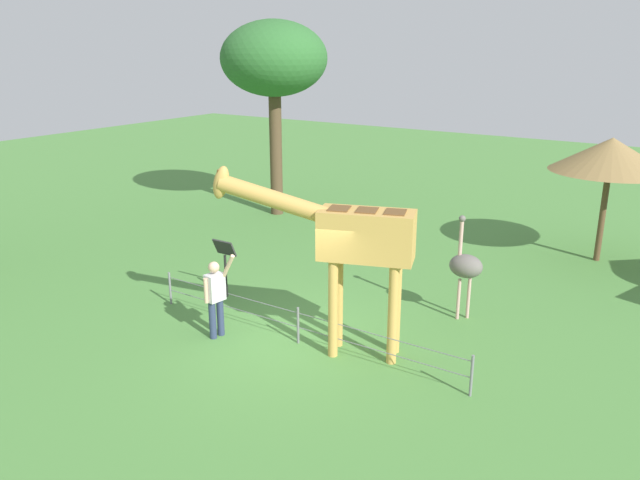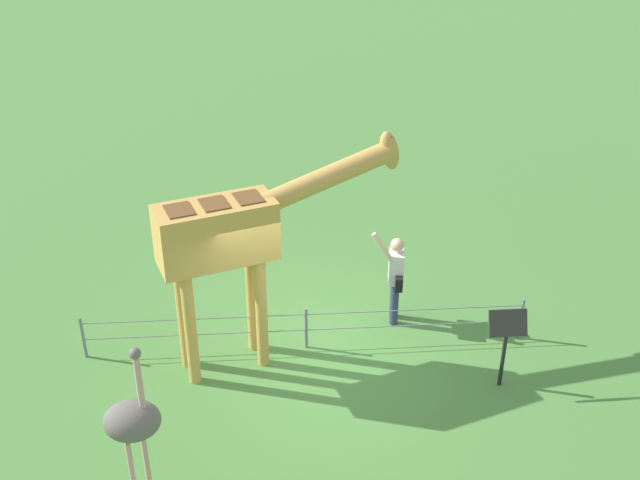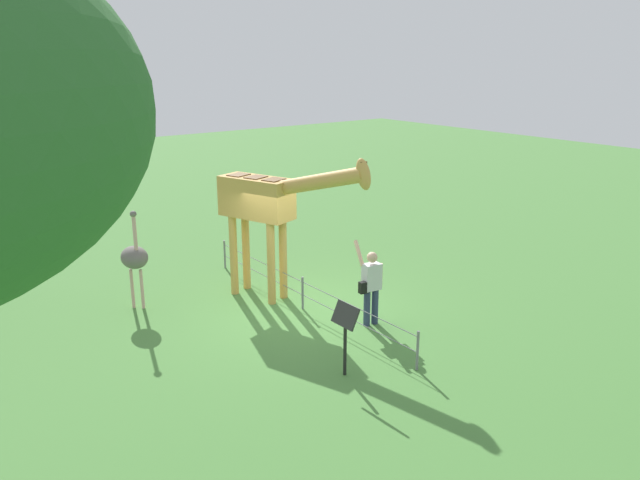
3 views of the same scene
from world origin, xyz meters
TOP-DOWN VIEW (x-y plane):
  - ground_plane at (0.00, 0.00)m, footprint 60.00×60.00m
  - giraffe at (-0.98, -0.03)m, footprint 3.75×1.69m
  - visitor at (1.51, 0.83)m, footprint 0.59×0.59m
  - ostrich at (-2.25, -2.67)m, footprint 0.70×0.56m
  - info_sign at (2.86, -0.95)m, footprint 0.56×0.21m
  - wire_fence at (0.00, 0.19)m, footprint 7.05×0.05m

SIDE VIEW (x-z plane):
  - ground_plane at x=0.00m, z-range 0.00..0.00m
  - wire_fence at x=0.00m, z-range 0.03..0.78m
  - visitor at x=1.51m, z-range 0.02..1.79m
  - info_sign at x=2.86m, z-range 0.29..1.61m
  - ostrich at x=-2.25m, z-range 0.05..2.30m
  - giraffe at x=-0.98m, z-range 0.48..3.98m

